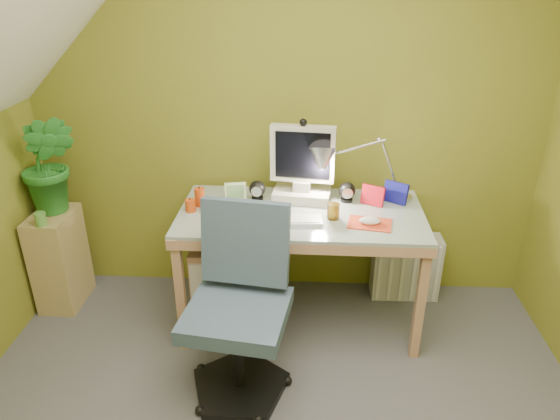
# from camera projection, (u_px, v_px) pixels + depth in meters

# --- Properties ---
(wall_back) EXTENTS (3.20, 0.01, 2.40)m
(wall_back) POSITION_uv_depth(u_px,v_px,m) (285.00, 117.00, 3.17)
(wall_back) COLOR olive
(wall_back) RESTS_ON floor
(desk) EXTENTS (1.42, 0.72, 0.76)m
(desk) POSITION_uv_depth(u_px,v_px,m) (300.00, 267.00, 3.14)
(desk) COLOR tan
(desk) RESTS_ON floor
(monitor) EXTENTS (0.38, 0.25, 0.49)m
(monitor) POSITION_uv_depth(u_px,v_px,m) (303.00, 161.00, 3.03)
(monitor) COLOR beige
(monitor) RESTS_ON desk
(speaker_left) EXTENTS (0.11, 0.11, 0.12)m
(speaker_left) POSITION_uv_depth(u_px,v_px,m) (257.00, 190.00, 3.11)
(speaker_left) COLOR black
(speaker_left) RESTS_ON desk
(speaker_right) EXTENTS (0.11, 0.11, 0.12)m
(speaker_right) POSITION_uv_depth(u_px,v_px,m) (347.00, 192.00, 3.08)
(speaker_right) COLOR black
(speaker_right) RESTS_ON desk
(keyboard) EXTENTS (0.40, 0.15, 0.02)m
(keyboard) POSITION_uv_depth(u_px,v_px,m) (286.00, 220.00, 2.85)
(keyboard) COLOR white
(keyboard) RESTS_ON desk
(mousepad) EXTENTS (0.26, 0.21, 0.01)m
(mousepad) POSITION_uv_depth(u_px,v_px,m) (370.00, 224.00, 2.83)
(mousepad) COLOR red
(mousepad) RESTS_ON desk
(mouse) EXTENTS (0.13, 0.10, 0.04)m
(mouse) POSITION_uv_depth(u_px,v_px,m) (370.00, 221.00, 2.82)
(mouse) COLOR silver
(mouse) RESTS_ON mousepad
(amber_tumbler) EXTENTS (0.08, 0.08, 0.09)m
(amber_tumbler) POSITION_uv_depth(u_px,v_px,m) (333.00, 211.00, 2.88)
(amber_tumbler) COLOR #916715
(amber_tumbler) RESTS_ON desk
(candle_cluster) EXTENTS (0.16, 0.14, 0.11)m
(candle_cluster) POSITION_uv_depth(u_px,v_px,m) (198.00, 200.00, 2.99)
(candle_cluster) COLOR #D04712
(candle_cluster) RESTS_ON desk
(photo_frame_red) EXTENTS (0.13, 0.08, 0.12)m
(photo_frame_red) POSITION_uv_depth(u_px,v_px,m) (373.00, 195.00, 3.04)
(photo_frame_red) COLOR red
(photo_frame_red) RESTS_ON desk
(photo_frame_blue) EXTENTS (0.14, 0.10, 0.13)m
(photo_frame_blue) POSITION_uv_depth(u_px,v_px,m) (396.00, 193.00, 3.07)
(photo_frame_blue) COLOR #151691
(photo_frame_blue) RESTS_ON desk
(photo_frame_green) EXTENTS (0.13, 0.04, 0.11)m
(photo_frame_green) POSITION_uv_depth(u_px,v_px,m) (236.00, 192.00, 3.10)
(photo_frame_green) COLOR #C3DE99
(photo_frame_green) RESTS_ON desk
(desk_lamp) EXTENTS (0.55, 0.24, 0.59)m
(desk_lamp) POSITION_uv_depth(u_px,v_px,m) (380.00, 154.00, 2.99)
(desk_lamp) COLOR #B1B0B5
(desk_lamp) RESTS_ON desk
(side_ledge) EXTENTS (0.24, 0.37, 0.65)m
(side_ledge) POSITION_uv_depth(u_px,v_px,m) (60.00, 259.00, 3.34)
(side_ledge) COLOR tan
(side_ledge) RESTS_ON floor
(potted_plant) EXTENTS (0.35, 0.28, 0.63)m
(potted_plant) POSITION_uv_depth(u_px,v_px,m) (49.00, 164.00, 3.11)
(potted_plant) COLOR #287A29
(potted_plant) RESTS_ON side_ledge
(green_cup) EXTENTS (0.08, 0.08, 0.08)m
(green_cup) POSITION_uv_depth(u_px,v_px,m) (41.00, 219.00, 3.05)
(green_cup) COLOR #63A745
(green_cup) RESTS_ON side_ledge
(task_chair) EXTENTS (0.63, 0.63, 1.01)m
(task_chair) POSITION_uv_depth(u_px,v_px,m) (237.00, 311.00, 2.53)
(task_chair) COLOR #3C5063
(task_chair) RESTS_ON floor
(radiator) EXTENTS (0.44, 0.18, 0.44)m
(radiator) POSITION_uv_depth(u_px,v_px,m) (405.00, 267.00, 3.45)
(radiator) COLOR silver
(radiator) RESTS_ON floor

